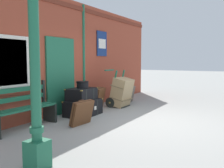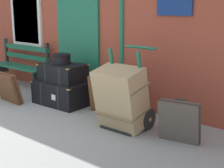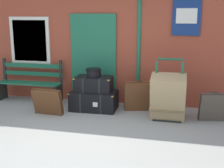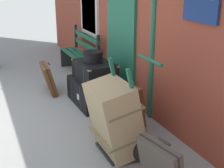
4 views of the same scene
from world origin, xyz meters
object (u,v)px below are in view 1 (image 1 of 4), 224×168
at_px(porters_trolley, 117,98).
at_px(large_brown_trunk, 122,92).
at_px(steamer_trunk_base, 83,108).
at_px(suitcase_oxblood, 98,98).
at_px(lamp_post, 35,83).
at_px(platform_bench, 23,109).
at_px(steamer_trunk_middle, 82,94).
at_px(round_hatbox, 83,84).
at_px(suitcase_charcoal, 82,113).
at_px(suitcase_beige, 131,94).

bearing_deg(porters_trolley, large_brown_trunk, -90.00).
bearing_deg(steamer_trunk_base, suitcase_oxblood, 8.59).
distance_m(lamp_post, large_brown_trunk, 4.86).
bearing_deg(porters_trolley, steamer_trunk_base, 175.15).
xyz_separation_m(platform_bench, suitcase_oxblood, (2.72, -0.19, -0.12)).
xyz_separation_m(steamer_trunk_middle, suitcase_oxblood, (0.99, 0.11, -0.25)).
distance_m(lamp_post, round_hatbox, 3.39).
bearing_deg(suitcase_charcoal, lamp_post, -158.17).
bearing_deg(suitcase_beige, suitcase_charcoal, -173.35).
bearing_deg(platform_bench, suitcase_charcoal, -46.17).
distance_m(steamer_trunk_middle, porters_trolley, 1.68).
relative_size(suitcase_beige, suitcase_charcoal, 0.92).
bearing_deg(porters_trolley, suitcase_beige, -3.94).
bearing_deg(lamp_post, porters_trolley, 15.92).
height_order(lamp_post, porters_trolley, lamp_post).
distance_m(platform_bench, suitcase_charcoal, 1.30).
bearing_deg(steamer_trunk_middle, suitcase_charcoal, -142.89).
height_order(large_brown_trunk, suitcase_charcoal, large_brown_trunk).
xyz_separation_m(lamp_post, porters_trolley, (4.67, 1.33, -0.91)).
bearing_deg(steamer_trunk_base, steamer_trunk_middle, 107.38).
distance_m(steamer_trunk_base, suitcase_charcoal, 1.03).
bearing_deg(platform_bench, suitcase_oxblood, -4.05).
distance_m(round_hatbox, large_brown_trunk, 1.71).
relative_size(platform_bench, porters_trolley, 1.35).
distance_m(platform_bench, large_brown_trunk, 3.43).
height_order(steamer_trunk_middle, suitcase_beige, steamer_trunk_middle).
bearing_deg(suitcase_charcoal, suitcase_oxblood, 22.12).
bearing_deg(suitcase_oxblood, round_hatbox, -172.11).
xyz_separation_m(lamp_post, platform_bench, (1.30, 1.81, -0.74)).
xyz_separation_m(platform_bench, suitcase_beige, (4.26, -0.54, -0.15)).
height_order(round_hatbox, large_brown_trunk, large_brown_trunk).
bearing_deg(suitcase_oxblood, suitcase_charcoal, -157.88).
bearing_deg(steamer_trunk_middle, round_hatbox, -70.32).
distance_m(round_hatbox, suitcase_oxblood, 1.12).
height_order(steamer_trunk_middle, suitcase_oxblood, steamer_trunk_middle).
bearing_deg(suitcase_oxblood, large_brown_trunk, -35.26).
bearing_deg(suitcase_oxblood, suitcase_beige, -12.69).
distance_m(steamer_trunk_middle, round_hatbox, 0.27).
xyz_separation_m(platform_bench, suitcase_charcoal, (0.89, -0.93, -0.16)).
distance_m(platform_bench, steamer_trunk_base, 1.79).
bearing_deg(suitcase_oxblood, platform_bench, 175.95).
bearing_deg(porters_trolley, suitcase_charcoal, -169.62).
bearing_deg(large_brown_trunk, suitcase_charcoal, -173.62).
distance_m(suitcase_beige, suitcase_charcoal, 3.39).
distance_m(suitcase_oxblood, suitcase_charcoal, 1.97).
bearing_deg(suitcase_beige, large_brown_trunk, -172.59).
height_order(porters_trolley, suitcase_beige, porters_trolley).
relative_size(porters_trolley, large_brown_trunk, 1.25).
distance_m(platform_bench, porters_trolley, 3.41).
height_order(platform_bench, steamer_trunk_base, platform_bench).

